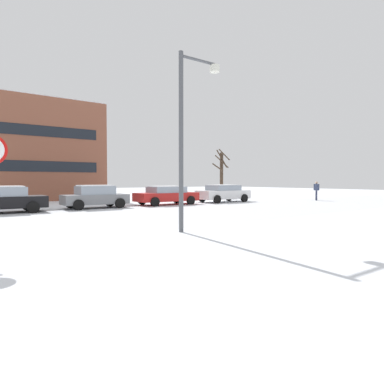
# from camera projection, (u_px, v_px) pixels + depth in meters

# --- Properties ---
(ground_plane) EXTENTS (120.00, 120.00, 0.00)m
(ground_plane) POSITION_uv_depth(u_px,v_px,m) (75.00, 234.00, 11.09)
(ground_plane) COLOR white
(road_surface) EXTENTS (80.00, 9.37, 0.00)m
(road_surface) POSITION_uv_depth(u_px,v_px,m) (49.00, 222.00, 14.08)
(road_surface) COLOR silver
(road_surface) RESTS_ON ground
(street_lamp) EXTENTS (1.75, 0.36, 6.19)m
(street_lamp) POSITION_uv_depth(u_px,v_px,m) (188.00, 124.00, 11.54)
(street_lamp) COLOR #4C4F54
(street_lamp) RESTS_ON ground
(parked_car_black) EXTENTS (4.62, 2.17, 1.48)m
(parked_car_black) POSITION_uv_depth(u_px,v_px,m) (0.00, 199.00, 17.97)
(parked_car_black) COLOR black
(parked_car_black) RESTS_ON ground
(parked_car_gray) EXTENTS (4.05, 2.02, 1.48)m
(parked_car_gray) POSITION_uv_depth(u_px,v_px,m) (95.00, 197.00, 21.19)
(parked_car_gray) COLOR slate
(parked_car_gray) RESTS_ON ground
(parked_car_red) EXTENTS (4.61, 2.20, 1.37)m
(parked_car_red) POSITION_uv_depth(u_px,v_px,m) (166.00, 195.00, 24.28)
(parked_car_red) COLOR red
(parked_car_red) RESTS_ON ground
(parked_car_white) EXTENTS (4.47, 2.19, 1.43)m
(parked_car_white) POSITION_uv_depth(u_px,v_px,m) (223.00, 193.00, 27.21)
(parked_car_white) COLOR white
(parked_car_white) RESTS_ON ground
(pedestrian_crossing) EXTENTS (0.38, 0.45, 1.67)m
(pedestrian_crossing) POSITION_uv_depth(u_px,v_px,m) (316.00, 189.00, 29.29)
(pedestrian_crossing) COLOR #2D334C
(pedestrian_crossing) RESTS_ON ground
(tree_far_left) EXTENTS (1.41, 1.52, 4.75)m
(tree_far_left) POSITION_uv_depth(u_px,v_px,m) (221.00, 173.00, 32.06)
(tree_far_left) COLOR #423326
(tree_far_left) RESTS_ON ground
(building_far_left) EXTENTS (10.24, 8.80, 8.92)m
(building_far_left) POSITION_uv_depth(u_px,v_px,m) (38.00, 152.00, 31.41)
(building_far_left) COLOR brown
(building_far_left) RESTS_ON ground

